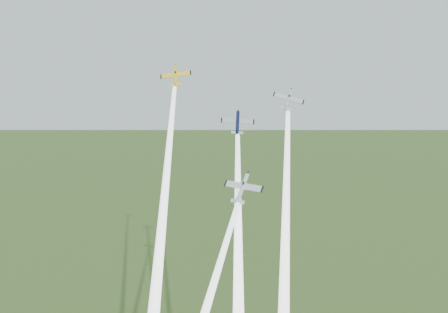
# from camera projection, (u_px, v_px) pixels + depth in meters

# --- Properties ---
(plane_yellow) EXTENTS (8.37, 6.39, 6.83)m
(plane_yellow) POSITION_uv_depth(u_px,v_px,m) (176.00, 76.00, 122.18)
(plane_yellow) COLOR yellow
(smoke_trail_yellow) EXTENTS (12.45, 46.71, 55.87)m
(smoke_trail_yellow) POSITION_uv_depth(u_px,v_px,m) (160.00, 241.00, 102.48)
(smoke_trail_yellow) COLOR white
(plane_navy) EXTENTS (7.95, 6.98, 6.49)m
(plane_navy) POSITION_uv_depth(u_px,v_px,m) (238.00, 122.00, 117.74)
(plane_navy) COLOR #0B1234
(smoke_trail_navy) EXTENTS (11.98, 38.79, 46.41)m
(smoke_trail_navy) POSITION_uv_depth(u_px,v_px,m) (238.00, 271.00, 101.18)
(smoke_trail_navy) COLOR white
(plane_silver_right) EXTENTS (7.40, 6.03, 7.30)m
(plane_silver_right) POSITION_uv_depth(u_px,v_px,m) (288.00, 99.00, 117.73)
(plane_silver_right) COLOR #B6BEC5
(smoke_trail_silver_right) EXTENTS (8.83, 45.34, 53.72)m
(smoke_trail_silver_right) POSITION_uv_depth(u_px,v_px,m) (285.00, 269.00, 98.89)
(smoke_trail_silver_right) COLOR white
(plane_silver_low) EXTENTS (9.27, 7.36, 7.35)m
(plane_silver_low) POSITION_uv_depth(u_px,v_px,m) (242.00, 188.00, 105.97)
(plane_silver_low) COLOR silver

